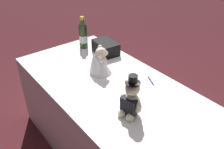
# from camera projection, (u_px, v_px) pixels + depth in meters

# --- Properties ---
(ground_plane) EXTENTS (12.00, 12.00, 0.00)m
(ground_plane) POSITION_uv_depth(u_px,v_px,m) (112.00, 148.00, 2.34)
(ground_plane) COLOR #47191E
(reception_table) EXTENTS (1.80, 0.89, 0.72)m
(reception_table) POSITION_uv_depth(u_px,v_px,m) (112.00, 120.00, 2.15)
(reception_table) COLOR white
(reception_table) RESTS_ON ground_plane
(teddy_bear_groom) EXTENTS (0.16, 0.15, 0.30)m
(teddy_bear_groom) POSITION_uv_depth(u_px,v_px,m) (131.00, 100.00, 1.61)
(teddy_bear_groom) COLOR beige
(teddy_bear_groom) RESTS_ON reception_table
(teddy_bear_bride) EXTENTS (0.21, 0.24, 0.25)m
(teddy_bear_bride) POSITION_uv_depth(u_px,v_px,m) (99.00, 63.00, 2.06)
(teddy_bear_bride) COLOR white
(teddy_bear_bride) RESTS_ON reception_table
(champagne_bottle) EXTENTS (0.08, 0.08, 0.32)m
(champagne_bottle) POSITION_uv_depth(u_px,v_px,m) (83.00, 35.00, 2.46)
(champagne_bottle) COLOR #273C1C
(champagne_bottle) RESTS_ON reception_table
(signing_pen) EXTENTS (0.12, 0.06, 0.01)m
(signing_pen) POSITION_uv_depth(u_px,v_px,m) (150.00, 80.00, 2.01)
(signing_pen) COLOR navy
(signing_pen) RESTS_ON reception_table
(gift_case_black) EXTENTS (0.27, 0.20, 0.12)m
(gift_case_black) POSITION_uv_depth(u_px,v_px,m) (106.00, 48.00, 2.39)
(gift_case_black) COLOR black
(gift_case_black) RESTS_ON reception_table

